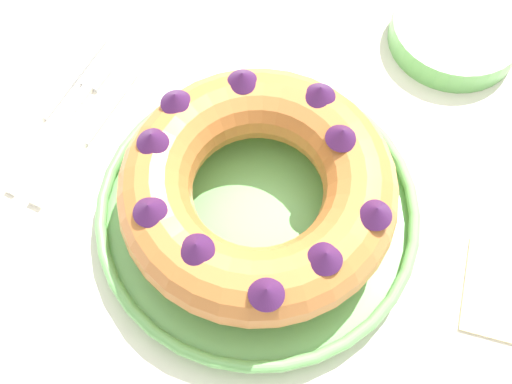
% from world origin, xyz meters
% --- Properties ---
extents(ground_plane, '(8.00, 8.00, 0.00)m').
position_xyz_m(ground_plane, '(0.00, 0.00, 0.00)').
color(ground_plane, '#4C4742').
extents(dining_table, '(1.38, 0.97, 0.75)m').
position_xyz_m(dining_table, '(0.00, 0.00, 0.66)').
color(dining_table, silver).
rests_on(dining_table, ground_plane).
extents(serving_dish, '(0.34, 0.34, 0.03)m').
position_xyz_m(serving_dish, '(0.01, -0.00, 0.76)').
color(serving_dish, '#6BB760').
rests_on(serving_dish, dining_table).
extents(bundt_cake, '(0.27, 0.27, 0.08)m').
position_xyz_m(bundt_cake, '(0.01, -0.00, 0.82)').
color(bundt_cake, '#C67538').
rests_on(bundt_cake, serving_dish).
extents(fork, '(0.02, 0.22, 0.01)m').
position_xyz_m(fork, '(-0.25, 0.03, 0.75)').
color(fork, white).
rests_on(fork, dining_table).
extents(serving_knife, '(0.02, 0.24, 0.01)m').
position_xyz_m(serving_knife, '(-0.28, -0.00, 0.75)').
color(serving_knife, white).
rests_on(serving_knife, dining_table).
extents(cake_knife, '(0.02, 0.20, 0.01)m').
position_xyz_m(cake_knife, '(-0.21, -0.01, 0.75)').
color(cake_knife, white).
rests_on(cake_knife, dining_table).
extents(side_bowl, '(0.16, 0.16, 0.03)m').
position_xyz_m(side_bowl, '(0.12, 0.32, 0.77)').
color(side_bowl, '#6BB760').
rests_on(side_bowl, dining_table).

